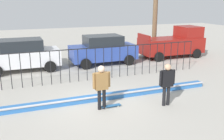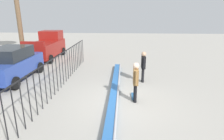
{
  "view_description": "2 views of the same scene",
  "coord_description": "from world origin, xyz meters",
  "views": [
    {
      "loc": [
        -2.94,
        -9.29,
        4.14
      ],
      "look_at": [
        0.83,
        0.55,
        1.24
      ],
      "focal_mm": 40.99,
      "sensor_mm": 36.0,
      "label": 1
    },
    {
      "loc": [
        -7.67,
        0.04,
        3.72
      ],
      "look_at": [
        1.3,
        0.6,
        1.04
      ],
      "focal_mm": 30.41,
      "sensor_mm": 36.0,
      "label": 2
    }
  ],
  "objects": [
    {
      "name": "ground_plane",
      "position": [
        0.0,
        0.0,
        0.0
      ],
      "size": [
        60.0,
        60.0,
        0.0
      ],
      "primitive_type": "plane",
      "color": "#ADA89E"
    },
    {
      "name": "bowl_coping_ledge",
      "position": [
        0.0,
        0.43,
        0.12
      ],
      "size": [
        11.0,
        0.4,
        0.27
      ],
      "color": "#2D6BB7",
      "rests_on": "ground"
    },
    {
      "name": "perimeter_fence",
      "position": [
        -0.0,
        3.27,
        1.08
      ],
      "size": [
        14.04,
        0.04,
        1.74
      ],
      "color": "black",
      "rests_on": "ground"
    },
    {
      "name": "skateboarder",
      "position": [
        0.0,
        -0.5,
        1.05
      ],
      "size": [
        0.71,
        0.27,
        1.76
      ],
      "rotation": [
        0.0,
        0.0,
        0.42
      ],
      "color": "black",
      "rests_on": "ground"
    },
    {
      "name": "skateboard",
      "position": [
        0.4,
        -0.46,
        0.06
      ],
      "size": [
        0.8,
        0.2,
        0.07
      ],
      "rotation": [
        0.0,
        0.0,
        -0.1
      ],
      "color": "#26598C",
      "rests_on": "ground"
    },
    {
      "name": "camera_operator",
      "position": [
        2.55,
        -1.06,
        1.04
      ],
      "size": [
        0.7,
        0.26,
        1.73
      ],
      "rotation": [
        0.0,
        0.0,
        2.71
      ],
      "color": "black",
      "rests_on": "ground"
    },
    {
      "name": "parked_car_blue",
      "position": [
        2.45,
        6.44,
        0.97
      ],
      "size": [
        4.3,
        2.12,
        1.9
      ],
      "rotation": [
        0.0,
        0.0,
        0.04
      ],
      "color": "#2D479E",
      "rests_on": "ground"
    },
    {
      "name": "pickup_truck",
      "position": [
        8.07,
        6.61,
        1.04
      ],
      "size": [
        4.7,
        2.12,
        2.24
      ],
      "rotation": [
        0.0,
        0.0,
        -0.03
      ],
      "color": "maroon",
      "rests_on": "ground"
    }
  ]
}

